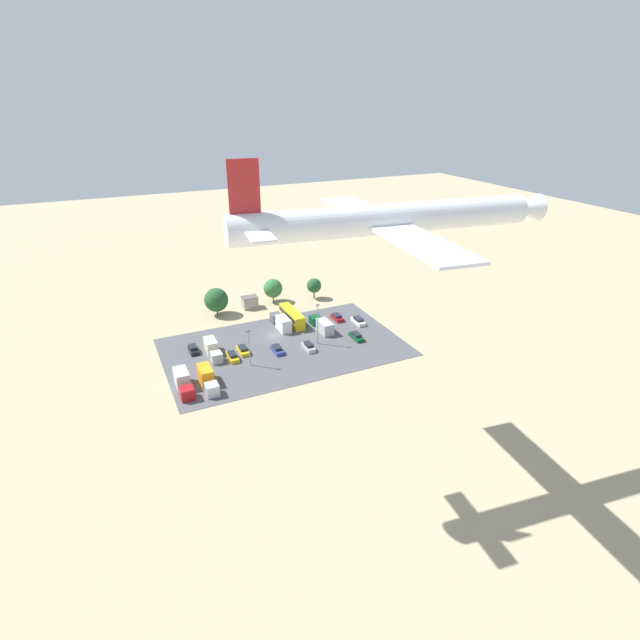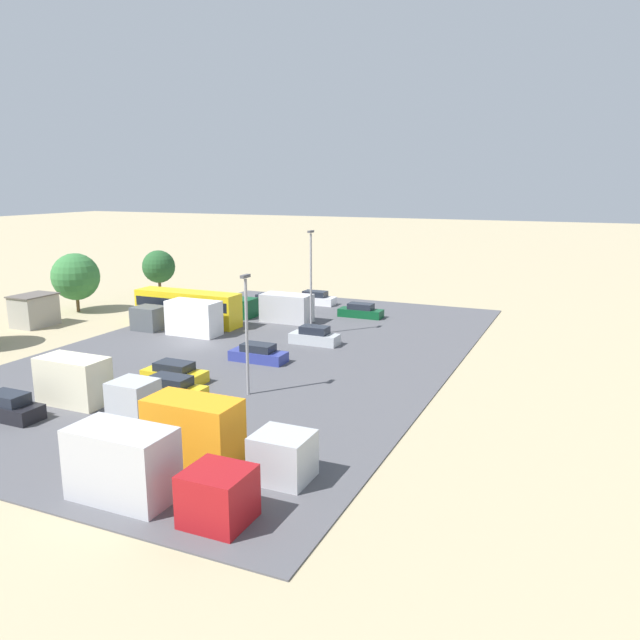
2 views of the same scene
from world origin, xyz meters
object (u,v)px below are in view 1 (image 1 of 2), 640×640
parked_car_1 (232,356)px  parked_truck_2 (322,325)px  parked_car_3 (337,317)px  parked_car_6 (356,336)px  parked_car_4 (193,349)px  bus (292,316)px  parked_car_7 (243,350)px  parked_truck_1 (212,349)px  parked_truck_3 (183,382)px  parked_car_0 (358,321)px  airplane (394,218)px  parked_truck_4 (281,322)px  parked_car_5 (309,347)px  parked_truck_0 (207,379)px  shed_building (250,302)px  parked_car_2 (277,349)px

parked_car_1 → parked_truck_2: size_ratio=0.51×
parked_car_3 → parked_car_6: parked_car_3 is taller
parked_car_4 → bus: bearing=11.6°
parked_car_1 → parked_car_4: parked_car_4 is taller
parked_car_7 → parked_truck_1: (6.31, -1.74, 0.80)m
parked_car_4 → parked_car_3: bearing=3.4°
parked_truck_3 → bus: bearing=-147.1°
parked_car_0 → airplane: bearing=-115.1°
parked_truck_4 → parked_truck_2: bearing=-32.0°
parked_truck_3 → airplane: (-23.67, 33.47, 36.35)m
parked_truck_2 → parked_truck_3: parked_truck_3 is taller
parked_car_6 → parked_truck_3: bearing=7.1°
bus → parked_car_6: size_ratio=2.39×
parked_car_5 → parked_car_6: bearing=-179.2°
parked_car_5 → parked_car_7: parked_car_5 is taller
parked_car_7 → parked_truck_0: bearing=-134.8°
parked_car_6 → parked_car_1: bearing=-5.3°
bus → parked_truck_3: 36.23m
parked_truck_3 → parked_truck_4: 32.43m
parked_car_6 → parked_truck_3: (40.65, 5.07, 0.90)m
parked_car_7 → parked_truck_0: parked_truck_0 is taller
shed_building → airplane: bearing=89.8°
parked_truck_4 → parked_truck_0: bearing=-140.3°
airplane → parked_truck_1: bearing=-154.5°
parked_car_5 → parked_truck_3: bearing=9.7°
shed_building → parked_truck_1: bearing=54.9°
shed_building → parked_car_6: 32.90m
parked_car_7 → parked_truck_1: 6.59m
parked_car_4 → parked_truck_0: (0.36, 15.09, 0.84)m
parked_car_1 → parked_truck_4: bearing=34.1°
parked_truck_0 → bus: bearing=-141.9°
shed_building → parked_car_1: size_ratio=0.86×
parked_car_7 → parked_truck_2: bearing=8.3°
shed_building → parked_car_1: bearing=64.7°
parked_car_4 → parked_truck_3: (4.87, 14.43, 0.85)m
parked_car_6 → airplane: 56.22m
parked_car_1 → parked_car_6: parked_car_1 is taller
parked_car_0 → parked_truck_3: parked_truck_3 is taller
parked_car_5 → parked_truck_1: bearing=-18.1°
parked_car_3 → parked_truck_0: parked_truck_0 is taller
parked_car_0 → parked_truck_4: 19.08m
parked_car_1 → parked_truck_4: parked_truck_4 is taller
parked_car_1 → parked_car_2: bearing=-6.0°
parked_truck_1 → parked_car_6: bearing=168.8°
parked_car_5 → parked_car_1: bearing=-9.8°
shed_building → bus: 15.17m
parked_car_6 → bus: bearing=-55.0°
parked_truck_3 → parked_truck_0: bearing=171.7°
bus → parked_car_0: size_ratio=2.32×
parked_car_4 → parked_truck_2: 30.66m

